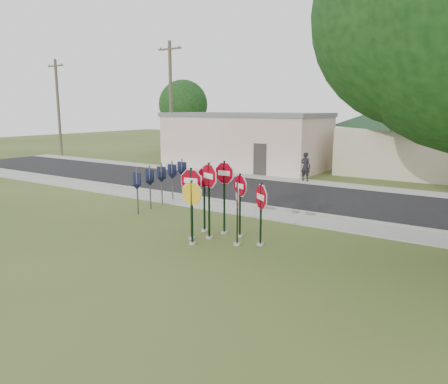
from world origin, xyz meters
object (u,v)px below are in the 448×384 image
Objects in this scene: stop_sign_center at (209,189)px; utility_pole_near at (171,102)px; stop_sign_left at (191,193)px; stop_sign_yellow at (192,204)px; pedestrian at (306,167)px.

stop_sign_center is 19.83m from utility_pole_near.
stop_sign_left is at bearing -47.21° from utility_pole_near.
utility_pole_near is at bearing 134.60° from stop_sign_center.
stop_sign_yellow is 0.24× the size of utility_pole_near.
stop_sign_left is (-0.37, 0.44, 0.26)m from stop_sign_yellow.
stop_sign_left is at bearing 130.10° from stop_sign_yellow.
stop_sign_yellow is 1.29× the size of pedestrian.
utility_pole_near reaches higher than pedestrian.
stop_sign_yellow reaches higher than pedestrian.
stop_sign_center reaches higher than stop_sign_yellow.
utility_pole_near is 5.28× the size of pedestrian.
utility_pole_near is at bearing 132.71° from stop_sign_yellow.
stop_sign_center is 0.63m from stop_sign_left.
pedestrian is at bearing 98.44° from stop_sign_yellow.
stop_sign_center is 1.07× the size of stop_sign_left.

